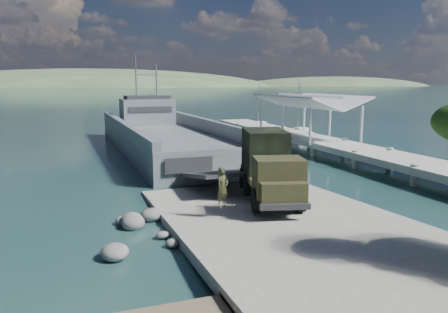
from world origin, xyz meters
TOP-DOWN VIEW (x-y plane):
  - ground at (0.00, 0.00)m, footprint 1400.00×1400.00m
  - boat_ramp at (0.00, -1.00)m, footprint 10.00×18.00m
  - shoreline_rocks at (-6.20, 0.50)m, footprint 3.20×5.60m
  - distant_headlands at (50.00, 560.00)m, footprint 1000.00×240.00m
  - pier at (13.00, 18.77)m, footprint 6.40×44.00m
  - landing_craft at (-0.05, 23.25)m, footprint 9.19×34.25m
  - military_truck at (0.81, 2.95)m, footprint 4.04×7.66m
  - soldier at (-2.49, 0.80)m, footprint 0.79×0.71m
  - sailboat_near at (17.11, 28.85)m, footprint 1.84×5.51m
  - sailboat_far at (15.99, 38.02)m, footprint 2.06×5.42m

SIDE VIEW (x-z plane):
  - ground at x=0.00m, z-range 0.00..0.00m
  - shoreline_rocks at x=-6.20m, z-range -0.45..0.45m
  - distant_headlands at x=50.00m, z-range -24.00..24.00m
  - boat_ramp at x=0.00m, z-range 0.00..0.50m
  - sailboat_far at x=15.99m, z-range -2.88..3.57m
  - sailboat_near at x=17.11m, z-range -2.96..3.67m
  - landing_craft at x=-0.05m, z-range -4.23..5.89m
  - soldier at x=-2.49m, z-range 0.50..2.32m
  - pier at x=13.00m, z-range -1.45..4.65m
  - military_truck at x=0.81m, z-range 0.49..3.90m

